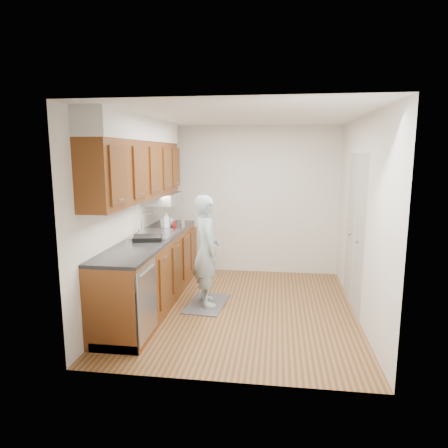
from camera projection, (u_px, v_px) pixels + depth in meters
The scene contains 16 objects.
floor at pixel (240, 308), 5.33m from camera, with size 3.50×3.50×0.00m, color olive.
ceiling at pixel (241, 116), 4.89m from camera, with size 3.50×3.50×0.00m, color white.
wall_left at pixel (128, 214), 5.31m from camera, with size 0.02×3.50×2.50m, color silver.
wall_right at pixel (361, 219), 4.92m from camera, with size 0.02×3.50×2.50m, color silver.
wall_back at pixel (250, 200), 6.82m from camera, with size 3.00×0.02×2.50m, color silver.
counter at pixel (152, 270), 5.40m from camera, with size 0.64×2.80×1.30m.
upper_cabinets at pixel (140, 161), 5.21m from camera, with size 0.47×2.80×1.21m.
closet_door at pixel (355, 232), 5.25m from camera, with size 0.02×1.22×2.05m, color silver.
floor_mat at pixel (207, 304), 5.48m from camera, with size 0.49×0.83×0.02m, color slate.
person at pixel (207, 243), 5.33m from camera, with size 0.60×0.40×1.69m, color #A5C1C9.
soap_bottle_a at pixel (167, 220), 5.90m from camera, with size 0.10×0.10×0.27m, color silver.
soap_bottle_b at pixel (165, 221), 6.00m from camera, with size 0.09×0.09×0.21m, color silver.
soap_bottle_c at pixel (171, 221), 6.14m from camera, with size 0.13×0.13×0.16m, color silver.
soda_can at pixel (174, 225), 5.94m from camera, with size 0.06×0.06×0.11m, color #A81C1D.
steel_can at pixel (182, 223), 6.03m from camera, with size 0.07×0.07×0.12m, color #A5A5AA.
dish_rack at pixel (148, 238), 5.14m from camera, with size 0.36×0.30×0.06m, color black.
Camera 1 is at (0.46, -5.03, 2.05)m, focal length 32.00 mm.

